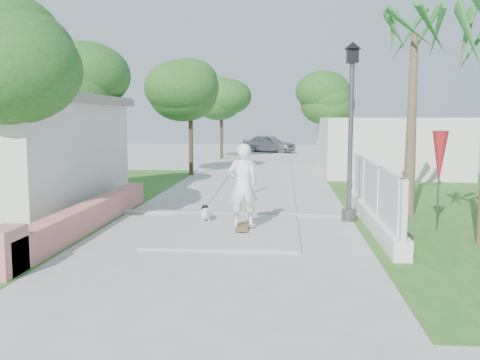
# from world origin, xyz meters

# --- Properties ---
(ground) EXTENTS (90.00, 90.00, 0.00)m
(ground) POSITION_xyz_m (0.00, 0.00, 0.00)
(ground) COLOR #B7B7B2
(ground) RESTS_ON ground
(path_strip) EXTENTS (3.20, 36.00, 0.06)m
(path_strip) POSITION_xyz_m (0.00, 20.00, 0.03)
(path_strip) COLOR #B7B7B2
(path_strip) RESTS_ON ground
(curb) EXTENTS (6.50, 0.25, 0.10)m
(curb) POSITION_xyz_m (0.00, 6.00, 0.05)
(curb) COLOR #999993
(curb) RESTS_ON ground
(grass_left) EXTENTS (8.00, 20.00, 0.01)m
(grass_left) POSITION_xyz_m (-7.00, 8.00, 0.01)
(grass_left) COLOR #30621E
(grass_left) RESTS_ON ground
(grass_right) EXTENTS (8.00, 20.00, 0.01)m
(grass_right) POSITION_xyz_m (7.00, 8.00, 0.01)
(grass_right) COLOR #30621E
(grass_right) RESTS_ON ground
(pink_wall) EXTENTS (0.45, 8.20, 0.80)m
(pink_wall) POSITION_xyz_m (-3.30, 3.55, 0.31)
(pink_wall) COLOR #D0766A
(pink_wall) RESTS_ON ground
(lattice_fence) EXTENTS (0.35, 7.00, 1.50)m
(lattice_fence) POSITION_xyz_m (3.40, 5.00, 0.54)
(lattice_fence) COLOR white
(lattice_fence) RESTS_ON ground
(building_right) EXTENTS (6.00, 8.00, 2.60)m
(building_right) POSITION_xyz_m (6.00, 18.00, 1.30)
(building_right) COLOR silver
(building_right) RESTS_ON ground
(street_lamp) EXTENTS (0.44, 0.44, 4.44)m
(street_lamp) POSITION_xyz_m (2.90, 5.50, 2.43)
(street_lamp) COLOR #59595E
(street_lamp) RESTS_ON ground
(bollard) EXTENTS (0.14, 0.14, 1.09)m
(bollard) POSITION_xyz_m (0.20, 10.00, 0.58)
(bollard) COLOR white
(bollard) RESTS_ON ground
(patio_umbrella) EXTENTS (0.36, 0.36, 2.30)m
(patio_umbrella) POSITION_xyz_m (4.80, 4.50, 1.69)
(patio_umbrella) COLOR #59595E
(patio_umbrella) RESTS_ON ground
(tree_left_near) EXTENTS (3.60, 3.60, 5.28)m
(tree_left_near) POSITION_xyz_m (-4.48, 2.98, 3.82)
(tree_left_near) COLOR #4C3826
(tree_left_near) RESTS_ON ground
(tree_left_mid) EXTENTS (3.20, 3.20, 4.85)m
(tree_left_mid) POSITION_xyz_m (-5.48, 8.48, 3.50)
(tree_left_mid) COLOR #4C3826
(tree_left_mid) RESTS_ON ground
(tree_path_left) EXTENTS (3.40, 3.40, 5.23)m
(tree_path_left) POSITION_xyz_m (-2.98, 15.98, 3.82)
(tree_path_left) COLOR #4C3826
(tree_path_left) RESTS_ON ground
(tree_path_right) EXTENTS (3.00, 3.00, 4.79)m
(tree_path_right) POSITION_xyz_m (3.22, 19.98, 3.49)
(tree_path_right) COLOR #4C3826
(tree_path_right) RESTS_ON ground
(tree_path_far) EXTENTS (3.20, 3.20, 5.17)m
(tree_path_far) POSITION_xyz_m (-2.78, 25.98, 3.82)
(tree_path_far) COLOR #4C3826
(tree_path_far) RESTS_ON ground
(palm_far) EXTENTS (1.80, 1.80, 5.30)m
(palm_far) POSITION_xyz_m (4.60, 6.50, 4.48)
(palm_far) COLOR brown
(palm_far) RESTS_ON ground
(skateboarder) EXTENTS (1.37, 1.65, 2.01)m
(skateboarder) POSITION_xyz_m (-0.03, 4.34, 0.92)
(skateboarder) COLOR brown
(skateboarder) RESTS_ON ground
(dog) EXTENTS (0.39, 0.63, 0.44)m
(dog) POSITION_xyz_m (-0.68, 4.95, 0.24)
(dog) COLOR silver
(dog) RESTS_ON ground
(parked_car) EXTENTS (4.30, 3.00, 1.36)m
(parked_car) POSITION_xyz_m (0.06, 32.00, 0.68)
(parked_car) COLOR #B0B3B8
(parked_car) RESTS_ON ground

